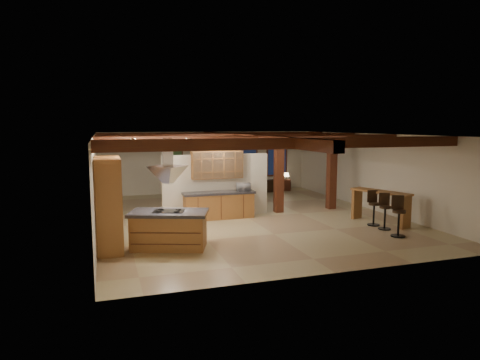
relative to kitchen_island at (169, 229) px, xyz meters
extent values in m
plane|color=tan|center=(3.18, 2.95, -0.50)|extent=(12.00, 12.00, 0.00)
plane|color=beige|center=(3.18, 8.95, 0.95)|extent=(10.00, 0.00, 10.00)
plane|color=beige|center=(3.18, -3.05, 0.95)|extent=(10.00, 0.00, 10.00)
plane|color=beige|center=(-1.82, 2.95, 0.95)|extent=(0.00, 12.00, 12.00)
plane|color=beige|center=(8.18, 2.95, 0.95)|extent=(0.00, 12.00, 12.00)
plane|color=#342110|center=(3.18, 2.95, 2.40)|extent=(12.00, 12.00, 0.00)
cube|color=#421610|center=(3.18, -1.05, 2.26)|extent=(10.00, 0.25, 0.28)
cube|color=#421610|center=(3.18, 1.65, 2.26)|extent=(10.00, 0.25, 0.28)
cube|color=#421610|center=(3.18, 4.25, 2.26)|extent=(10.00, 0.25, 0.28)
cube|color=#421610|center=(3.18, 6.95, 2.26)|extent=(10.00, 0.25, 0.28)
cube|color=#421610|center=(3.18, 2.95, 2.26)|extent=(0.28, 12.00, 0.28)
cube|color=#421610|center=(4.58, 3.45, 0.95)|extent=(0.30, 0.30, 2.90)
cube|color=#421610|center=(6.78, 3.45, 0.95)|extent=(0.30, 0.30, 2.90)
cube|color=#421610|center=(5.68, 3.45, 2.10)|extent=(2.50, 0.28, 0.28)
cube|color=beige|center=(2.18, 3.45, 0.60)|extent=(3.80, 0.18, 2.20)
cube|color=brown|center=(-1.49, 0.35, 0.70)|extent=(0.64, 1.60, 2.40)
cube|color=silver|center=(-1.19, 0.35, 0.65)|extent=(0.06, 0.62, 0.95)
cube|color=black|center=(-1.15, 0.35, 0.85)|extent=(0.01, 0.50, 0.28)
cube|color=brown|center=(2.18, 3.06, -0.07)|extent=(2.40, 0.60, 0.86)
cube|color=black|center=(2.18, 3.06, 0.40)|extent=(2.50, 0.66, 0.08)
cube|color=brown|center=(2.18, 3.27, 1.35)|extent=(1.80, 0.34, 0.95)
cube|color=silver|center=(2.18, 3.09, 1.35)|extent=(1.74, 0.02, 0.90)
pyramid|color=silver|center=(0.00, 0.00, 1.22)|extent=(1.10, 1.10, 0.45)
cube|color=silver|center=(0.00, 0.00, 2.03)|extent=(0.26, 0.22, 0.73)
cube|color=#421610|center=(5.18, 8.89, 1.00)|extent=(1.10, 0.05, 1.70)
cube|color=black|center=(5.18, 8.86, 1.00)|extent=(0.95, 0.02, 1.55)
cube|color=#421610|center=(6.78, 8.89, 1.00)|extent=(1.10, 0.05, 1.70)
cube|color=black|center=(6.78, 8.86, 1.00)|extent=(0.95, 0.02, 1.55)
cube|color=#421610|center=(1.68, 8.89, 1.20)|extent=(0.65, 0.04, 0.85)
cube|color=#275B32|center=(1.68, 8.86, 1.20)|extent=(0.55, 0.01, 0.75)
cylinder|color=silver|center=(0.58, 0.15, 2.37)|extent=(0.16, 0.16, 0.03)
cylinder|color=silver|center=(2.18, 2.45, 2.37)|extent=(0.16, 0.16, 0.03)
cylinder|color=silver|center=(-0.82, 0.45, 2.37)|extent=(0.16, 0.16, 0.03)
cube|color=brown|center=(0.00, 0.00, -0.05)|extent=(2.09, 1.52, 0.90)
cube|color=black|center=(0.00, 0.00, 0.44)|extent=(2.25, 1.68, 0.08)
cube|color=black|center=(0.00, 0.00, 0.49)|extent=(0.91, 0.76, 0.02)
imported|color=#38160E|center=(3.32, 6.04, -0.20)|extent=(1.87, 1.30, 0.60)
imported|color=black|center=(6.20, 8.33, -0.20)|extent=(2.19, 1.35, 0.60)
imported|color=silver|center=(3.08, 3.06, 0.57)|extent=(0.54, 0.41, 0.27)
cube|color=brown|center=(7.05, 0.73, 0.55)|extent=(1.19, 2.11, 0.06)
cube|color=brown|center=(7.36, -0.14, 0.01)|extent=(0.47, 0.25, 1.03)
cube|color=brown|center=(6.73, 1.60, 0.01)|extent=(0.47, 0.25, 1.03)
cube|color=#421610|center=(7.02, 8.22, -0.23)|extent=(0.58, 0.58, 0.54)
cylinder|color=black|center=(7.02, 8.22, 0.12)|extent=(0.06, 0.06, 0.16)
cone|color=#F2C791|center=(7.02, 8.22, 0.28)|extent=(0.28, 0.28, 0.18)
cylinder|color=black|center=(6.50, -0.90, 0.24)|extent=(0.37, 0.37, 0.07)
cube|color=black|center=(6.56, -0.74, 0.48)|extent=(0.34, 0.17, 0.41)
cylinder|color=black|center=(6.50, -0.90, -0.13)|extent=(0.06, 0.06, 0.73)
cylinder|color=black|center=(6.50, -0.90, -0.48)|extent=(0.41, 0.41, 0.03)
cylinder|color=black|center=(6.67, -0.03, 0.20)|extent=(0.35, 0.35, 0.07)
cube|color=black|center=(6.74, 0.12, 0.43)|extent=(0.32, 0.16, 0.39)
cylinder|color=black|center=(6.67, -0.03, -0.15)|extent=(0.06, 0.06, 0.68)
cylinder|color=black|center=(6.67, -0.03, -0.48)|extent=(0.39, 0.39, 0.03)
cylinder|color=black|center=(6.67, 0.52, 0.20)|extent=(0.35, 0.35, 0.07)
cube|color=black|center=(6.70, 0.69, 0.43)|extent=(0.33, 0.10, 0.39)
cylinder|color=black|center=(6.67, 0.52, -0.15)|extent=(0.06, 0.06, 0.68)
cylinder|color=black|center=(6.67, 0.52, -0.48)|extent=(0.39, 0.39, 0.03)
cube|color=#421610|center=(2.74, 5.40, -0.11)|extent=(0.39, 0.39, 0.05)
cube|color=#421610|center=(2.73, 5.58, 0.22)|extent=(0.37, 0.06, 0.66)
cylinder|color=#421610|center=(2.59, 5.24, -0.32)|extent=(0.04, 0.04, 0.37)
cylinder|color=#421610|center=(2.89, 5.25, -0.32)|extent=(0.04, 0.04, 0.37)
cylinder|color=#421610|center=(2.58, 5.54, -0.32)|extent=(0.04, 0.04, 0.37)
cylinder|color=#421610|center=(2.88, 5.55, -0.32)|extent=(0.04, 0.04, 0.37)
cube|color=#421610|center=(2.67, 6.63, -0.11)|extent=(0.39, 0.39, 0.05)
cube|color=#421610|center=(2.68, 6.44, 0.22)|extent=(0.37, 0.06, 0.66)
cylinder|color=#421610|center=(2.81, 6.78, -0.32)|extent=(0.04, 0.04, 0.37)
cylinder|color=#421610|center=(2.51, 6.77, -0.32)|extent=(0.04, 0.04, 0.37)
cylinder|color=#421610|center=(2.83, 6.48, -0.32)|extent=(0.04, 0.04, 0.37)
cylinder|color=#421610|center=(2.53, 6.47, -0.32)|extent=(0.04, 0.04, 0.37)
cube|color=#421610|center=(3.35, 5.43, -0.11)|extent=(0.39, 0.39, 0.05)
cube|color=#421610|center=(3.34, 5.61, 0.22)|extent=(0.37, 0.06, 0.66)
cylinder|color=#421610|center=(3.21, 5.27, -0.32)|extent=(0.04, 0.04, 0.37)
cylinder|color=#421610|center=(3.51, 5.29, -0.32)|extent=(0.04, 0.04, 0.37)
cylinder|color=#421610|center=(3.19, 5.57, -0.32)|extent=(0.04, 0.04, 0.37)
cylinder|color=#421610|center=(3.49, 5.59, -0.32)|extent=(0.04, 0.04, 0.37)
cube|color=#421610|center=(3.28, 6.66, -0.11)|extent=(0.39, 0.39, 0.05)
cube|color=#421610|center=(3.29, 6.47, 0.22)|extent=(0.37, 0.06, 0.66)
cylinder|color=#421610|center=(3.43, 6.82, -0.32)|extent=(0.04, 0.04, 0.37)
cylinder|color=#421610|center=(3.13, 6.80, -0.32)|extent=(0.04, 0.04, 0.37)
cylinder|color=#421610|center=(3.44, 6.52, -0.32)|extent=(0.04, 0.04, 0.37)
cylinder|color=#421610|center=(3.14, 6.50, -0.32)|extent=(0.04, 0.04, 0.37)
cube|color=#421610|center=(3.97, 5.46, -0.11)|extent=(0.39, 0.39, 0.05)
cube|color=#421610|center=(3.96, 5.65, 0.22)|extent=(0.37, 0.06, 0.66)
cylinder|color=#421610|center=(3.83, 5.30, -0.32)|extent=(0.04, 0.04, 0.37)
cylinder|color=#421610|center=(4.12, 5.32, -0.32)|extent=(0.04, 0.04, 0.37)
cylinder|color=#421610|center=(3.81, 5.60, -0.32)|extent=(0.04, 0.04, 0.37)
cylinder|color=#421610|center=(4.11, 5.62, -0.32)|extent=(0.04, 0.04, 0.37)
cube|color=#421610|center=(3.90, 6.69, -0.11)|extent=(0.39, 0.39, 0.05)
cube|color=#421610|center=(3.91, 6.51, 0.22)|extent=(0.37, 0.06, 0.66)
cylinder|color=#421610|center=(4.04, 6.85, -0.32)|extent=(0.04, 0.04, 0.37)
cylinder|color=#421610|center=(3.74, 6.83, -0.32)|extent=(0.04, 0.04, 0.37)
cylinder|color=#421610|center=(4.06, 6.55, -0.32)|extent=(0.04, 0.04, 0.37)
cylinder|color=#421610|center=(3.76, 6.53, -0.32)|extent=(0.04, 0.04, 0.37)
camera|label=1|loc=(-1.59, -11.01, 2.73)|focal=32.00mm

